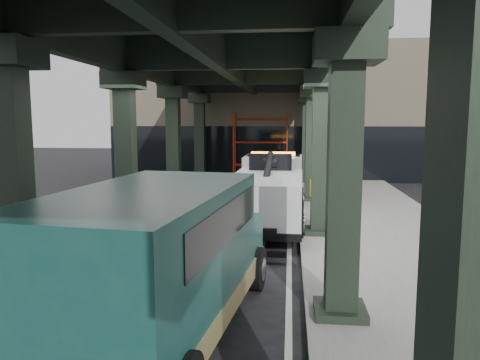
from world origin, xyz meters
The scene contains 8 objects.
ground centered at (0.00, 0.00, 0.00)m, with size 90.00×90.00×0.00m, color black.
sidewalk centered at (4.50, 2.00, 0.07)m, with size 5.00×40.00×0.15m, color gray.
lane_stripe centered at (1.70, 2.00, 0.01)m, with size 0.12×38.00×0.01m, color silver.
viaduct centered at (-0.40, 2.00, 5.46)m, with size 7.40×32.00×6.40m.
building centered at (2.00, 20.00, 4.00)m, with size 22.00×10.00×8.00m, color #C6B793.
scaffolding centered at (0.00, 14.64, 2.11)m, with size 3.08×0.88×4.00m.
tow_truck centered at (1.01, 3.74, 1.22)m, with size 2.46×7.71×2.51m.
towed_van centered at (-0.39, -5.00, 1.36)m, with size 3.11×6.48×2.54m.
Camera 1 is at (1.68, -12.06, 3.57)m, focal length 35.00 mm.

